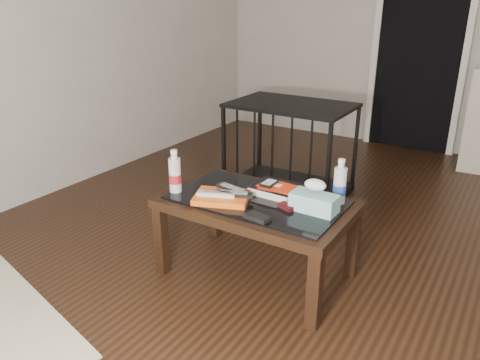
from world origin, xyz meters
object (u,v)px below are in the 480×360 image
at_px(coffee_table, 257,209).
at_px(water_bottle_left, 175,171).
at_px(pet_crate, 289,164).
at_px(water_bottle_right, 340,181).
at_px(tissue_box, 314,202).
at_px(textbook, 276,189).

relative_size(coffee_table, water_bottle_left, 4.20).
xyz_separation_m(pet_crate, water_bottle_left, (-0.04, -1.32, 0.35)).
relative_size(coffee_table, water_bottle_right, 4.20).
xyz_separation_m(water_bottle_left, tissue_box, (0.74, 0.17, -0.07)).
bearing_deg(tissue_box, water_bottle_right, 68.61).
relative_size(textbook, water_bottle_left, 1.05).
bearing_deg(water_bottle_left, coffee_table, 19.39).
height_order(coffee_table, water_bottle_left, water_bottle_left).
bearing_deg(coffee_table, textbook, 66.29).
xyz_separation_m(textbook, water_bottle_right, (0.33, 0.06, 0.10)).
relative_size(pet_crate, water_bottle_left, 3.86).
height_order(textbook, tissue_box, tissue_box).
height_order(pet_crate, tissue_box, pet_crate).
height_order(water_bottle_left, water_bottle_right, same).
height_order(coffee_table, tissue_box, tissue_box).
xyz_separation_m(pet_crate, water_bottle_right, (0.77, -0.99, 0.35)).
bearing_deg(pet_crate, coffee_table, -73.83).
xyz_separation_m(textbook, water_bottle_left, (-0.48, -0.27, 0.10)).
xyz_separation_m(coffee_table, water_bottle_left, (-0.43, -0.15, 0.18)).
height_order(textbook, water_bottle_right, water_bottle_right).
bearing_deg(water_bottle_left, tissue_box, 12.81).
bearing_deg(water_bottle_right, textbook, -169.22).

